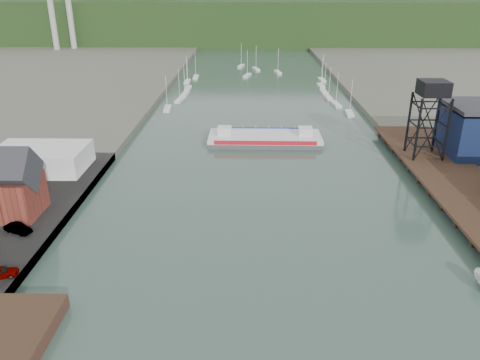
{
  "coord_description": "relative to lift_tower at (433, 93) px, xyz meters",
  "views": [
    {
      "loc": [
        -2.36,
        -37.0,
        36.42
      ],
      "look_at": [
        -3.85,
        39.37,
        4.0
      ],
      "focal_mm": 35.0,
      "sensor_mm": 36.0,
      "label": 1
    }
  ],
  "objects": [
    {
      "name": "car_west_b",
      "position": [
        -71.89,
        -34.0,
        -13.32
      ],
      "size": [
        4.65,
        3.12,
        1.45
      ],
      "primitive_type": "imported",
      "rotation": [
        0.0,
        0.0,
        1.17
      ],
      "color": "#999999",
      "rests_on": "west_quay"
    },
    {
      "name": "lift_tower",
      "position": [
        0.0,
        0.0,
        0.0
      ],
      "size": [
        6.5,
        6.5,
        16.0
      ],
      "color": "black",
      "rests_on": "east_pier"
    },
    {
      "name": "chain_ferry",
      "position": [
        -33.42,
        14.49,
        -14.52
      ],
      "size": [
        27.4,
        11.36,
        3.94
      ],
      "rotation": [
        0.0,
        0.0,
        -0.01
      ],
      "color": "#48474A",
      "rests_on": "ground"
    },
    {
      "name": "marina_sailboats",
      "position": [
        -34.92,
        80.46,
        -15.3
      ],
      "size": [
        57.71,
        92.65,
        0.9
      ],
      "color": "silver",
      "rests_on": "ground"
    },
    {
      "name": "east_pier",
      "position": [
        2.0,
        -13.0,
        -13.75
      ],
      "size": [
        14.0,
        70.0,
        2.45
      ],
      "color": "black",
      "rests_on": "ground"
    },
    {
      "name": "car_west_a",
      "position": [
        -69.0,
        -45.4,
        -13.29
      ],
      "size": [
        4.73,
        2.77,
        1.51
      ],
      "primitive_type": "imported",
      "rotation": [
        0.0,
        0.0,
        1.81
      ],
      "color": "#999999",
      "rests_on": "west_quay"
    },
    {
      "name": "distant_hills",
      "position": [
        -38.98,
        243.35,
        -5.27
      ],
      "size": [
        500.0,
        120.0,
        80.0
      ],
      "color": "black",
      "rests_on": "ground"
    },
    {
      "name": "white_shed",
      "position": [
        -79.0,
        -8.0,
        -11.8
      ],
      "size": [
        18.0,
        12.0,
        4.5
      ],
      "primitive_type": "cube",
      "color": "silver",
      "rests_on": "west_quay"
    }
  ]
}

